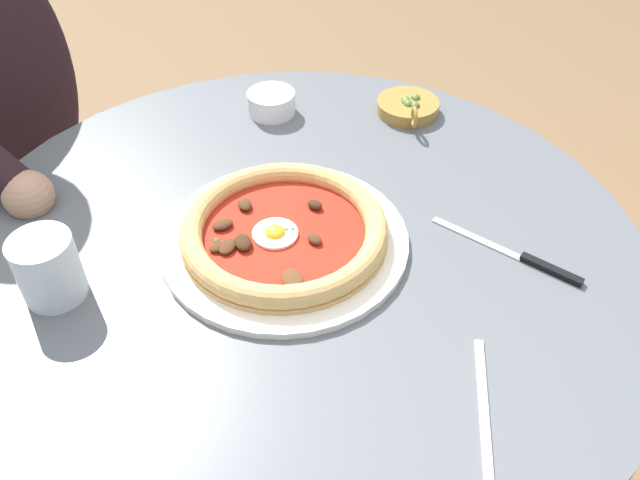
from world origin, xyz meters
name	(u,v)px	position (x,y,z in m)	size (l,w,h in m)	color
dining_table	(296,313)	(0.00, 0.00, 0.58)	(0.93, 0.93, 0.72)	#565B60
pizza_on_plate	(284,235)	(0.00, 0.01, 0.73)	(0.32, 0.32, 0.04)	white
water_glass	(49,272)	(-0.08, 0.28, 0.75)	(0.07, 0.07, 0.08)	silver
steak_knife	(527,259)	(-0.04, -0.30, 0.72)	(0.14, 0.17, 0.01)	silver
ramekin_capers	(271,102)	(0.32, 0.04, 0.74)	(0.08, 0.08, 0.04)	white
olive_pan	(408,107)	(0.31, -0.19, 0.73)	(0.13, 0.10, 0.04)	olive
fork_utensil	(484,409)	(-0.26, -0.19, 0.72)	(0.18, 0.04, 0.00)	#BCBCC1
diner_person	(9,183)	(0.37, 0.54, 0.54)	(0.54, 0.43, 1.20)	#282833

